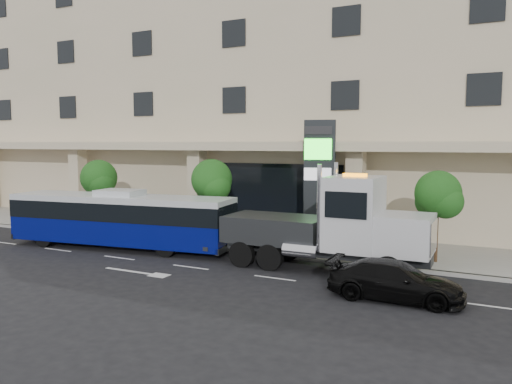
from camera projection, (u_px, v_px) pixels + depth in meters
ground at (209, 260)px, 22.98m from camera, size 120.00×120.00×0.00m
sidewalk at (257, 240)px, 27.44m from camera, size 120.00×6.00×0.15m
curb at (230, 250)px, 24.76m from camera, size 120.00×0.30×0.15m
convention_center at (321, 79)px, 35.78m from camera, size 60.00×17.60×20.00m
tree_left at (99, 180)px, 30.27m from camera, size 2.27×2.20×4.22m
tree_mid at (212, 183)px, 26.74m from camera, size 2.28×2.20×4.38m
tree_right at (438, 197)px, 21.71m from camera, size 2.10×2.00×4.04m
city_bus at (120, 219)px, 25.45m from camera, size 12.11×3.99×3.01m
tow_truck at (333, 227)px, 20.86m from camera, size 9.94×2.59×4.54m
black_sedan at (395, 281)px, 17.11m from camera, size 4.61×1.94×1.33m
signage_pylon at (319, 181)px, 25.92m from camera, size 1.69×0.97×6.41m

